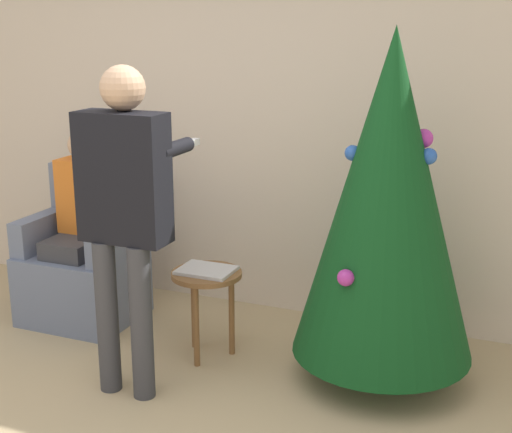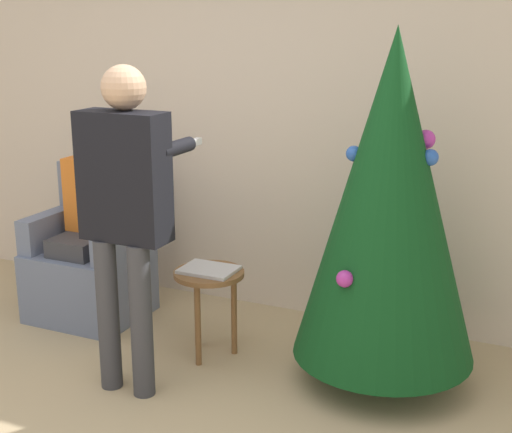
{
  "view_description": "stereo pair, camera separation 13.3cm",
  "coord_description": "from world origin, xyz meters",
  "px_view_note": "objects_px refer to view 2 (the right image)",
  "views": [
    {
      "loc": [
        1.84,
        -2.25,
        1.99
      ],
      "look_at": [
        0.46,
        1.11,
        0.99
      ],
      "focal_mm": 50.0,
      "sensor_mm": 36.0,
      "label": 1
    },
    {
      "loc": [
        1.96,
        -2.2,
        1.99
      ],
      "look_at": [
        0.46,
        1.11,
        0.99
      ],
      "focal_mm": 50.0,
      "sensor_mm": 36.0,
      "label": 2
    }
  ],
  "objects_px": {
    "christmas_tree": "(389,199)",
    "side_stool": "(209,285)",
    "person_seated": "(87,215)",
    "person_standing": "(125,199)",
    "armchair": "(93,263)"
  },
  "relations": [
    {
      "from": "armchair",
      "to": "person_standing",
      "type": "distance_m",
      "value": 1.32
    },
    {
      "from": "side_stool",
      "to": "person_standing",
      "type": "bearing_deg",
      "value": -112.33
    },
    {
      "from": "person_standing",
      "to": "side_stool",
      "type": "height_order",
      "value": "person_standing"
    },
    {
      "from": "person_standing",
      "to": "side_stool",
      "type": "xyz_separation_m",
      "value": [
        0.21,
        0.52,
        -0.63
      ]
    },
    {
      "from": "person_seated",
      "to": "christmas_tree",
      "type": "bearing_deg",
      "value": -2.38
    },
    {
      "from": "armchair",
      "to": "person_seated",
      "type": "xyz_separation_m",
      "value": [
        -0.0,
        -0.03,
        0.35
      ]
    },
    {
      "from": "christmas_tree",
      "to": "side_stool",
      "type": "relative_size",
      "value": 3.63
    },
    {
      "from": "christmas_tree",
      "to": "person_standing",
      "type": "height_order",
      "value": "christmas_tree"
    },
    {
      "from": "christmas_tree",
      "to": "side_stool",
      "type": "xyz_separation_m",
      "value": [
        -1.04,
        -0.12,
        -0.61
      ]
    },
    {
      "from": "person_seated",
      "to": "side_stool",
      "type": "height_order",
      "value": "person_seated"
    },
    {
      "from": "christmas_tree",
      "to": "person_seated",
      "type": "relative_size",
      "value": 1.52
    },
    {
      "from": "armchair",
      "to": "side_stool",
      "type": "xyz_separation_m",
      "value": [
        1.04,
        -0.23,
        0.08
      ]
    },
    {
      "from": "christmas_tree",
      "to": "armchair",
      "type": "bearing_deg",
      "value": 176.89
    },
    {
      "from": "person_standing",
      "to": "christmas_tree",
      "type": "bearing_deg",
      "value": 26.99
    },
    {
      "from": "person_seated",
      "to": "person_standing",
      "type": "distance_m",
      "value": 1.15
    }
  ]
}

